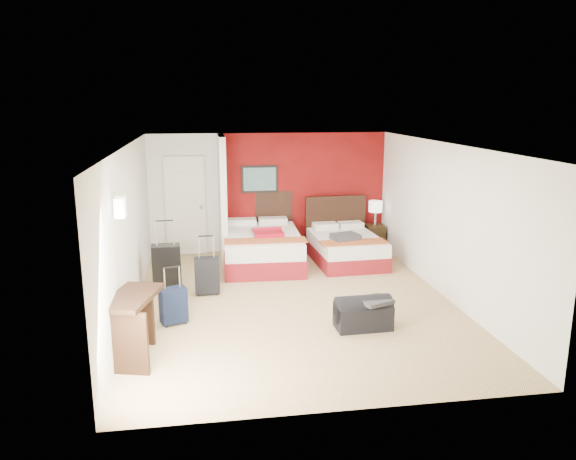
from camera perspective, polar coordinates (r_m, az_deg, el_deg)
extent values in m
plane|color=tan|center=(8.98, 0.60, -7.39)|extent=(6.50, 6.50, 0.00)
cube|color=silver|center=(11.78, -1.99, 3.88)|extent=(5.00, 0.04, 2.50)
cube|color=silver|center=(8.58, -16.08, -0.18)|extent=(0.04, 6.50, 2.50)
cube|color=black|center=(11.65, -2.94, 5.26)|extent=(0.78, 0.03, 0.58)
cube|color=white|center=(6.98, -16.90, 2.23)|extent=(0.12, 0.20, 0.24)
cube|color=maroon|center=(11.87, 1.63, 3.95)|extent=(3.50, 0.04, 2.50)
cube|color=silver|center=(11.07, -6.74, 3.19)|extent=(0.12, 1.20, 2.50)
cube|color=silver|center=(11.69, -10.50, 2.47)|extent=(0.82, 0.06, 2.05)
cube|color=silver|center=(10.87, -2.70, -1.96)|extent=(1.56, 2.17, 0.63)
cube|color=white|center=(11.09, 6.00, -1.97)|extent=(1.32, 1.84, 0.54)
cube|color=maroon|center=(10.69, -2.13, -0.19)|extent=(0.58, 0.78, 0.09)
cube|color=#3E3E44|center=(10.71, 5.94, -0.72)|extent=(0.58, 0.51, 0.12)
cube|color=black|center=(12.11, 8.89, -0.75)|extent=(0.40, 0.40, 0.55)
cylinder|color=white|center=(11.99, 8.98, 1.73)|extent=(0.33, 0.33, 0.52)
cube|color=black|center=(9.77, -12.38, -3.75)|extent=(0.50, 0.33, 0.73)
cube|color=black|center=(9.33, -8.33, -4.80)|extent=(0.41, 0.27, 0.60)
cube|color=black|center=(8.22, -11.71, -7.78)|extent=(0.42, 0.34, 0.51)
cube|color=black|center=(8.00, 7.74, -8.67)|extent=(0.79, 0.44, 0.40)
cube|color=#333438|center=(7.91, 8.94, -7.19)|extent=(0.53, 0.49, 0.06)
cube|color=black|center=(7.24, -15.62, -9.58)|extent=(0.75, 1.10, 0.84)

